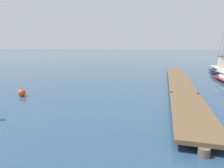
# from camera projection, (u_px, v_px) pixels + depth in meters

# --- Properties ---
(floating_dock) EXTENTS (2.73, 23.32, 0.53)m
(floating_dock) POSITION_uv_depth(u_px,v_px,m) (179.00, 82.00, 17.06)
(floating_dock) COLOR brown
(floating_dock) RESTS_ON ground
(fishing_boat_2) EXTENTS (1.99, 6.62, 6.04)m
(fishing_boat_2) POSITION_uv_depth(u_px,v_px,m) (222.00, 69.00, 24.08)
(fishing_boat_2) COLOR black
(fishing_boat_2) RESTS_ON ground
(mooring_buoy) EXTENTS (0.52, 0.52, 0.59)m
(mooring_buoy) POSITION_uv_depth(u_px,v_px,m) (22.00, 93.00, 13.65)
(mooring_buoy) COLOR #E04C1E
(mooring_buoy) RESTS_ON ground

